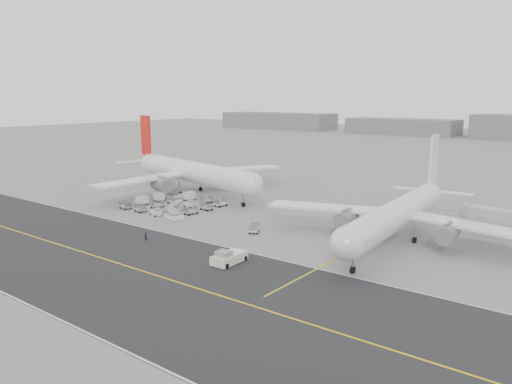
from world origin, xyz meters
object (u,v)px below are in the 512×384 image
Objects in this scene: airliner_b at (399,213)px; airliner_a at (190,171)px; pushback_tug at (229,258)px; ground_crew_a at (146,236)px.

airliner_a is at bearing 166.81° from airliner_b.
airliner_b is 30.88m from pushback_tug.
pushback_tug is 4.53× the size of ground_crew_a.
ground_crew_a is at bearing -145.90° from airliner_b.
airliner_b is 43.09m from ground_crew_a.
airliner_a is at bearing 138.47° from pushback_tug.
pushback_tug is 18.72m from ground_crew_a.
pushback_tug is at bearing -123.41° from airliner_b.
airliner_a is at bearing 116.19° from ground_crew_a.
ground_crew_a is at bearing 177.32° from pushback_tug.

